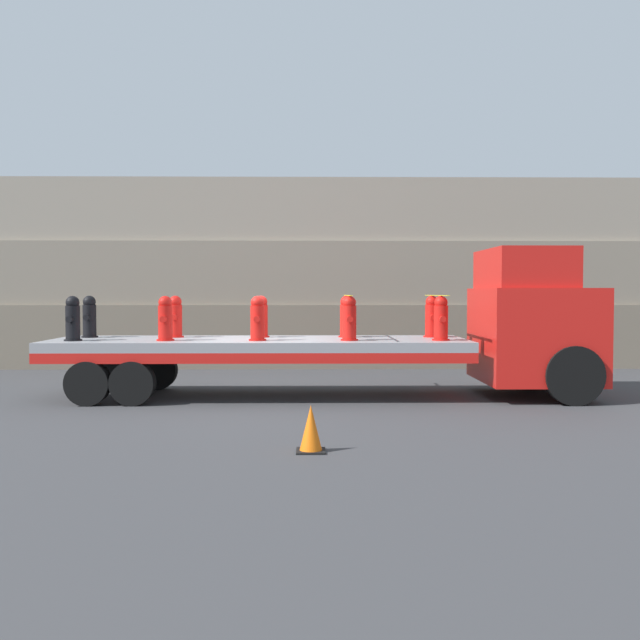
% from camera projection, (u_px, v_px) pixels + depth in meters
% --- Properties ---
extents(ground_plane, '(120.00, 120.00, 0.00)m').
position_uv_depth(ground_plane, '(260.00, 397.00, 14.69)').
color(ground_plane, '#38383A').
extents(rock_cliff, '(60.00, 3.30, 5.41)m').
position_uv_depth(rock_cliff, '(276.00, 274.00, 21.46)').
color(rock_cliff, '#706656').
rests_on(rock_cliff, ground_plane).
extents(truck_cab, '(2.22, 2.70, 3.04)m').
position_uv_depth(truck_cab, '(537.00, 322.00, 14.71)').
color(truck_cab, red).
rests_on(truck_cab, ground_plane).
extents(flatbed_trailer, '(8.49, 2.53, 1.19)m').
position_uv_depth(flatbed_trailer, '(237.00, 350.00, 14.65)').
color(flatbed_trailer, gray).
rests_on(flatbed_trailer, ground_plane).
extents(fire_hydrant_black_near_0, '(0.35, 0.50, 0.89)m').
position_uv_depth(fire_hydrant_black_near_0, '(73.00, 319.00, 14.05)').
color(fire_hydrant_black_near_0, black).
rests_on(fire_hydrant_black_near_0, flatbed_trailer).
extents(fire_hydrant_black_far_0, '(0.35, 0.50, 0.89)m').
position_uv_depth(fire_hydrant_black_far_0, '(89.00, 317.00, 15.11)').
color(fire_hydrant_black_far_0, black).
rests_on(fire_hydrant_black_far_0, flatbed_trailer).
extents(fire_hydrant_red_near_1, '(0.35, 0.50, 0.89)m').
position_uv_depth(fire_hydrant_red_near_1, '(165.00, 319.00, 14.07)').
color(fire_hydrant_red_near_1, red).
rests_on(fire_hydrant_red_near_1, flatbed_trailer).
extents(fire_hydrant_red_far_1, '(0.35, 0.50, 0.89)m').
position_uv_depth(fire_hydrant_red_far_1, '(175.00, 317.00, 15.14)').
color(fire_hydrant_red_far_1, red).
rests_on(fire_hydrant_red_far_1, flatbed_trailer).
extents(fire_hydrant_red_near_2, '(0.35, 0.50, 0.89)m').
position_uv_depth(fire_hydrant_red_near_2, '(257.00, 319.00, 14.10)').
color(fire_hydrant_red_near_2, red).
rests_on(fire_hydrant_red_near_2, flatbed_trailer).
extents(fire_hydrant_red_far_2, '(0.35, 0.50, 0.89)m').
position_uv_depth(fire_hydrant_red_far_2, '(261.00, 317.00, 15.16)').
color(fire_hydrant_red_far_2, red).
rests_on(fire_hydrant_red_far_2, flatbed_trailer).
extents(fire_hydrant_red_near_3, '(0.35, 0.50, 0.89)m').
position_uv_depth(fire_hydrant_red_near_3, '(349.00, 319.00, 14.13)').
color(fire_hydrant_red_near_3, red).
rests_on(fire_hydrant_red_near_3, flatbed_trailer).
extents(fire_hydrant_red_far_3, '(0.35, 0.50, 0.89)m').
position_uv_depth(fire_hydrant_red_far_3, '(347.00, 317.00, 15.19)').
color(fire_hydrant_red_far_3, red).
rests_on(fire_hydrant_red_far_3, flatbed_trailer).
extents(fire_hydrant_red_near_4, '(0.35, 0.50, 0.89)m').
position_uv_depth(fire_hydrant_red_near_4, '(441.00, 319.00, 14.15)').
color(fire_hydrant_red_near_4, red).
rests_on(fire_hydrant_red_near_4, flatbed_trailer).
extents(fire_hydrant_red_far_4, '(0.35, 0.50, 0.89)m').
position_uv_depth(fire_hydrant_red_far_4, '(432.00, 317.00, 15.21)').
color(fire_hydrant_red_far_4, red).
rests_on(fire_hydrant_red_far_4, flatbed_trailer).
extents(cargo_strap_rear, '(0.05, 2.62, 0.01)m').
position_uv_depth(cargo_strap_rear, '(348.00, 295.00, 14.64)').
color(cargo_strap_rear, yellow).
rests_on(cargo_strap_rear, fire_hydrant_red_near_3).
extents(cargo_strap_middle, '(0.05, 2.62, 0.01)m').
position_uv_depth(cargo_strap_middle, '(436.00, 295.00, 14.66)').
color(cargo_strap_middle, yellow).
rests_on(cargo_strap_middle, fire_hydrant_red_near_4).
extents(traffic_cone, '(0.39, 0.39, 0.63)m').
position_uv_depth(traffic_cone, '(311.00, 429.00, 9.58)').
color(traffic_cone, black).
rests_on(traffic_cone, ground_plane).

